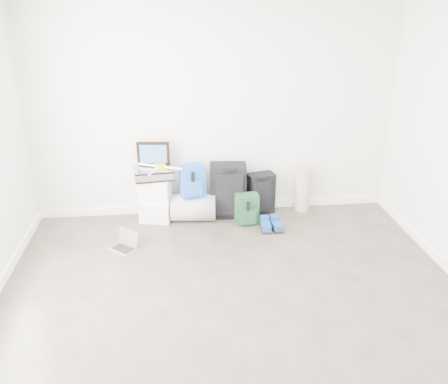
{
  "coord_description": "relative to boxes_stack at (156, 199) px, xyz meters",
  "views": [
    {
      "loc": [
        -0.5,
        -3.18,
        2.67
      ],
      "look_at": [
        0.05,
        1.9,
        0.5
      ],
      "focal_mm": 38.0,
      "sensor_mm": 36.0,
      "label": 1
    }
  ],
  "objects": [
    {
      "name": "briefcase",
      "position": [
        0.0,
        -0.0,
        0.35
      ],
      "size": [
        0.49,
        0.38,
        0.13
      ],
      "primitive_type": "cube",
      "rotation": [
        0.0,
        0.0,
        0.11
      ],
      "color": "#B2B2B7",
      "rests_on": "boxes_stack"
    },
    {
      "name": "carry_on",
      "position": [
        1.34,
        0.06,
        -0.01
      ],
      "size": [
        0.38,
        0.3,
        0.54
      ],
      "rotation": [
        0.0,
        0.0,
        0.26
      ],
      "color": "black",
      "rests_on": "ground"
    },
    {
      "name": "drone",
      "position": [
        0.08,
        -0.02,
        0.44
      ],
      "size": [
        0.55,
        0.55,
        0.05
      ],
      "rotation": [
        0.0,
        0.0,
        0.35
      ],
      "color": "gold",
      "rests_on": "briefcase"
    },
    {
      "name": "blue_backpack",
      "position": [
        0.46,
        -0.09,
        0.25
      ],
      "size": [
        0.32,
        0.27,
        0.4
      ],
      "rotation": [
        0.0,
        0.0,
        0.26
      ],
      "color": "#1B54B1",
      "rests_on": "duffel_bag"
    },
    {
      "name": "ground",
      "position": [
        0.77,
        -2.28,
        -0.28
      ],
      "size": [
        5.0,
        5.0,
        0.0
      ],
      "primitive_type": "plane",
      "color": "#342B26",
      "rests_on": "ground"
    },
    {
      "name": "boxes_stack",
      "position": [
        0.0,
        0.0,
        0.0
      ],
      "size": [
        0.46,
        0.4,
        0.56
      ],
      "rotation": [
        0.0,
        0.0,
        -0.23
      ],
      "color": "white",
      "rests_on": "ground"
    },
    {
      "name": "large_suitcase",
      "position": [
        0.91,
        0.01,
        0.07
      ],
      "size": [
        0.47,
        0.33,
        0.7
      ],
      "rotation": [
        0.0,
        0.0,
        -0.09
      ],
      "color": "black",
      "rests_on": "ground"
    },
    {
      "name": "shoes",
      "position": [
        1.39,
        -0.41,
        -0.24
      ],
      "size": [
        0.27,
        0.3,
        0.1
      ],
      "rotation": [
        0.0,
        0.0,
        -0.01
      ],
      "color": "black",
      "rests_on": "ground"
    },
    {
      "name": "room_envelope",
      "position": [
        0.77,
        -2.26,
        1.44
      ],
      "size": [
        4.52,
        5.02,
        2.71
      ],
      "color": "silver",
      "rests_on": "ground"
    },
    {
      "name": "laptop",
      "position": [
        -0.34,
        -0.7,
        -0.23
      ],
      "size": [
        0.35,
        0.34,
        0.2
      ],
      "rotation": [
        0.0,
        0.0,
        -0.71
      ],
      "color": "#BABABF",
      "rests_on": "ground"
    },
    {
      "name": "rolled_rug",
      "position": [
        1.9,
        0.1,
        0.01
      ],
      "size": [
        0.19,
        0.19,
        0.59
      ],
      "primitive_type": "cylinder",
      "color": "tan",
      "rests_on": "ground"
    },
    {
      "name": "duffel_bag",
      "position": [
        0.46,
        -0.06,
        -0.11
      ],
      "size": [
        0.58,
        0.39,
        0.34
      ],
      "primitive_type": "cylinder",
      "rotation": [
        0.0,
        1.57,
        -0.1
      ],
      "color": "#97989F",
      "rests_on": "ground"
    },
    {
      "name": "painting",
      "position": [
        0.0,
        0.1,
        0.56
      ],
      "size": [
        0.4,
        0.07,
        0.3
      ],
      "rotation": [
        0.0,
        0.0,
        -0.12
      ],
      "color": "black",
      "rests_on": "briefcase"
    },
    {
      "name": "green_backpack",
      "position": [
        1.12,
        -0.23,
        -0.1
      ],
      "size": [
        0.29,
        0.22,
        0.39
      ],
      "rotation": [
        0.0,
        0.0,
        0.09
      ],
      "color": "#12311A",
      "rests_on": "ground"
    }
  ]
}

